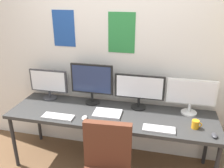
{
  "coord_description": "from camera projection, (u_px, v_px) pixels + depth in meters",
  "views": [
    {
      "loc": [
        0.56,
        -1.72,
        2.06
      ],
      "look_at": [
        0.0,
        0.65,
        1.09
      ],
      "focal_mm": 37.17,
      "sensor_mm": 36.0,
      "label": 1
    }
  ],
  "objects": [
    {
      "name": "laptop_closed",
      "position": [
        107.0,
        113.0,
        2.68
      ],
      "size": [
        0.33,
        0.23,
        0.02
      ],
      "primitive_type": "cube",
      "rotation": [
        0.0,
        0.0,
        0.03
      ],
      "color": "silver",
      "rests_on": "desk"
    },
    {
      "name": "monitor_center_right",
      "position": [
        139.0,
        89.0,
        2.74
      ],
      "size": [
        0.59,
        0.18,
        0.42
      ],
      "color": "black",
      "rests_on": "desk"
    },
    {
      "name": "keyboard_left",
      "position": [
        58.0,
        117.0,
        2.61
      ],
      "size": [
        0.36,
        0.13,
        0.02
      ],
      "primitive_type": "cube",
      "color": "silver",
      "rests_on": "desk"
    },
    {
      "name": "wall_back",
      "position": [
        119.0,
        58.0,
        2.88
      ],
      "size": [
        4.81,
        0.11,
        2.6
      ],
      "color": "silver",
      "rests_on": "ground_plane"
    },
    {
      "name": "mouse_right_side",
      "position": [
        214.0,
        135.0,
        2.26
      ],
      "size": [
        0.06,
        0.1,
        0.03
      ],
      "primitive_type": "ellipsoid",
      "color": "#38383D",
      "rests_on": "desk"
    },
    {
      "name": "monitor_center_left",
      "position": [
        92.0,
        81.0,
        2.85
      ],
      "size": [
        0.53,
        0.18,
        0.51
      ],
      "color": "black",
      "rests_on": "desk"
    },
    {
      "name": "monitor_far_left",
      "position": [
        49.0,
        83.0,
        3.0
      ],
      "size": [
        0.51,
        0.18,
        0.4
      ],
      "color": "#38383D",
      "rests_on": "desk"
    },
    {
      "name": "mouse_left_side",
      "position": [
        85.0,
        118.0,
        2.58
      ],
      "size": [
        0.06,
        0.1,
        0.03
      ],
      "primitive_type": "ellipsoid",
      "color": "silver",
      "rests_on": "desk"
    },
    {
      "name": "desk",
      "position": [
        111.0,
        117.0,
        2.72
      ],
      "size": [
        2.41,
        0.68,
        0.74
      ],
      "color": "#333333",
      "rests_on": "ground_plane"
    },
    {
      "name": "keyboard_right",
      "position": [
        159.0,
        129.0,
        2.38
      ],
      "size": [
        0.33,
        0.13,
        0.02
      ],
      "primitive_type": "cube",
      "color": "silver",
      "rests_on": "desk"
    },
    {
      "name": "monitor_far_right",
      "position": [
        191.0,
        95.0,
        2.62
      ],
      "size": [
        0.55,
        0.18,
        0.42
      ],
      "color": "silver",
      "rests_on": "desk"
    },
    {
      "name": "coffee_mug",
      "position": [
        196.0,
        124.0,
        2.4
      ],
      "size": [
        0.11,
        0.08,
        0.09
      ],
      "color": "orange",
      "rests_on": "desk"
    }
  ]
}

